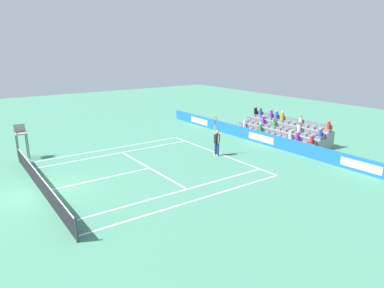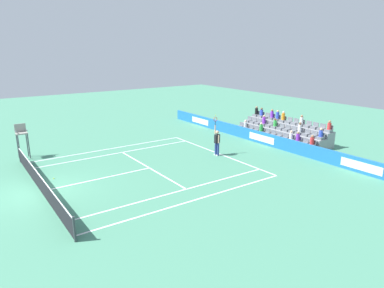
# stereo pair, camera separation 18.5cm
# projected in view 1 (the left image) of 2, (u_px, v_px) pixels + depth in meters

# --- Properties ---
(ground_plane) EXTENTS (80.00, 80.00, 0.00)m
(ground_plane) POSITION_uv_depth(u_px,v_px,m) (41.00, 192.00, 17.94)
(ground_plane) COLOR #47896B
(line_baseline) EXTENTS (10.97, 0.10, 0.01)m
(line_baseline) POSITION_uv_depth(u_px,v_px,m) (217.00, 153.00, 24.59)
(line_baseline) COLOR white
(line_baseline) RESTS_ON ground
(line_service) EXTENTS (8.23, 0.10, 0.01)m
(line_service) POSITION_uv_depth(u_px,v_px,m) (150.00, 168.00, 21.52)
(line_service) COLOR white
(line_service) RESTS_ON ground
(line_centre_service) EXTENTS (0.10, 6.40, 0.01)m
(line_centre_service) POSITION_uv_depth(u_px,v_px,m) (100.00, 179.00, 19.73)
(line_centre_service) COLOR white
(line_centre_service) RESTS_ON ground
(line_singles_sideline_left) EXTENTS (0.10, 11.89, 0.01)m
(line_singles_sideline_left) POSITION_uv_depth(u_px,v_px,m) (116.00, 154.00, 24.49)
(line_singles_sideline_left) COLOR white
(line_singles_sideline_left) RESTS_ON ground
(line_singles_sideline_right) EXTENTS (0.10, 11.89, 0.01)m
(line_singles_sideline_right) POSITION_uv_depth(u_px,v_px,m) (180.00, 191.00, 18.03)
(line_singles_sideline_right) COLOR white
(line_singles_sideline_right) RESTS_ON ground
(line_doubles_sideline_left) EXTENTS (0.10, 11.89, 0.01)m
(line_doubles_sideline_left) POSITION_uv_depth(u_px,v_px,m) (109.00, 149.00, 25.57)
(line_doubles_sideline_left) COLOR white
(line_doubles_sideline_left) RESTS_ON ground
(line_doubles_sideline_right) EXTENTS (0.10, 11.89, 0.01)m
(line_doubles_sideline_right) POSITION_uv_depth(u_px,v_px,m) (195.00, 200.00, 16.96)
(line_doubles_sideline_right) COLOR white
(line_doubles_sideline_right) RESTS_ON ground
(line_centre_mark) EXTENTS (0.10, 0.20, 0.01)m
(line_centre_mark) POSITION_uv_depth(u_px,v_px,m) (216.00, 153.00, 24.53)
(line_centre_mark) COLOR white
(line_centre_mark) RESTS_ON ground
(sponsor_barrier) EXTENTS (24.30, 0.22, 0.92)m
(sponsor_barrier) POSITION_uv_depth(u_px,v_px,m) (262.00, 138.00, 26.97)
(sponsor_barrier) COLOR #1E66AD
(sponsor_barrier) RESTS_ON ground
(tennis_net) EXTENTS (11.97, 0.10, 1.07)m
(tennis_net) POSITION_uv_depth(u_px,v_px,m) (40.00, 183.00, 17.81)
(tennis_net) COLOR #33383D
(tennis_net) RESTS_ON ground
(tennis_player) EXTENTS (0.53, 0.37, 2.85)m
(tennis_player) POSITION_uv_depth(u_px,v_px,m) (217.00, 142.00, 23.86)
(tennis_player) COLOR navy
(tennis_player) RESTS_ON ground
(umpire_chair) EXTENTS (0.70, 0.70, 2.34)m
(umpire_chair) POSITION_uv_depth(u_px,v_px,m) (21.00, 137.00, 23.05)
(umpire_chair) COLOR #474C54
(umpire_chair) RESTS_ON ground
(stadium_stand) EXTENTS (8.06, 2.85, 2.20)m
(stadium_stand) POSITION_uv_depth(u_px,v_px,m) (282.00, 133.00, 28.24)
(stadium_stand) COLOR gray
(stadium_stand) RESTS_ON ground
(loose_tennis_ball) EXTENTS (0.07, 0.07, 0.07)m
(loose_tennis_ball) POSITION_uv_depth(u_px,v_px,m) (54.00, 179.00, 19.63)
(loose_tennis_ball) COLOR #D1E533
(loose_tennis_ball) RESTS_ON ground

